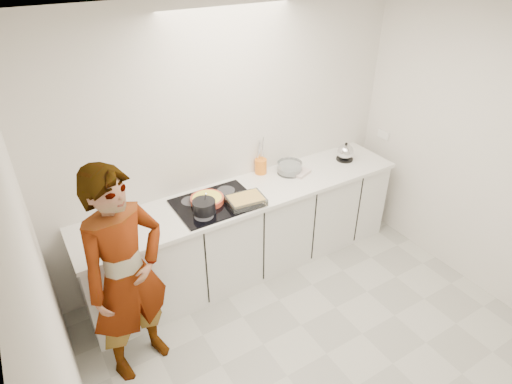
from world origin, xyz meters
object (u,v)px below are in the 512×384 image
saucepan (204,207)px  utensil_crock (261,166)px  tart_dish (207,199)px  kettle (345,153)px  mixing_bowl (290,168)px  cook (127,277)px  baking_dish (246,200)px  hob (215,203)px

saucepan → utensil_crock: bearing=24.4°
tart_dish → kettle: (1.63, 0.01, 0.04)m
mixing_bowl → cook: 1.97m
baking_dish → kettle: 1.37m
mixing_bowl → cook: cook is taller
baking_dish → mixing_bowl: (0.68, 0.28, 0.00)m
utensil_crock → tart_dish: bearing=-162.0°
utensil_crock → saucepan: bearing=-155.6°
kettle → cook: size_ratio=0.13×
baking_dish → utensil_crock: 0.61m
tart_dish → utensil_crock: bearing=18.0°
mixing_bowl → kettle: kettle is taller
kettle → cook: 2.60m
kettle → utensil_crock: (-0.92, 0.22, -0.01)m
saucepan → utensil_crock: (0.80, 0.36, 0.01)m
baking_dish → hob: bearing=145.9°
tart_dish → saucepan: size_ratio=1.52×
tart_dish → saucepan: 0.16m
cook → utensil_crock: bearing=8.3°
utensil_crock → hob: bearing=-156.9°
hob → baking_dish: bearing=-34.1°
tart_dish → saucepan: saucepan is taller
tart_dish → utensil_crock: size_ratio=2.47×
mixing_bowl → saucepan: bearing=-168.5°
saucepan → cook: bearing=-152.8°
mixing_bowl → kettle: (0.67, -0.07, 0.03)m
kettle → saucepan: bearing=-175.3°
baking_dish → mixing_bowl: 0.73m
utensil_crock → cook: size_ratio=0.08×
saucepan → cook: (-0.82, -0.42, -0.09)m
saucepan → cook: size_ratio=0.14×
saucepan → kettle: 1.73m
mixing_bowl → kettle: size_ratio=1.12×
mixing_bowl → tart_dish: bearing=-175.2°
tart_dish → baking_dish: bearing=-35.4°
hob → cook: (-0.96, -0.50, -0.02)m
hob → saucepan: size_ratio=2.92×
hob → utensil_crock: utensil_crock is taller
baking_dish → cook: cook is taller
saucepan → baking_dish: 0.38m
tart_dish → cook: 1.06m
baking_dish → kettle: kettle is taller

